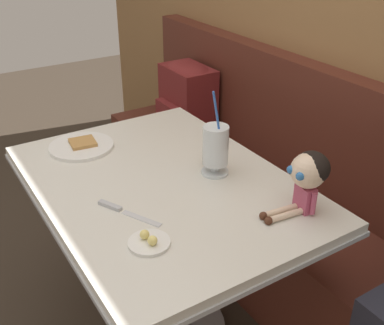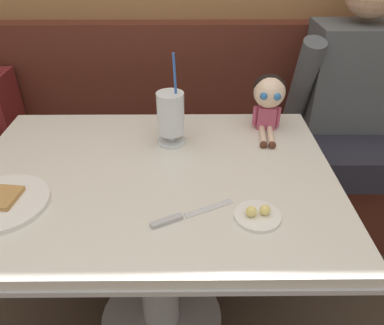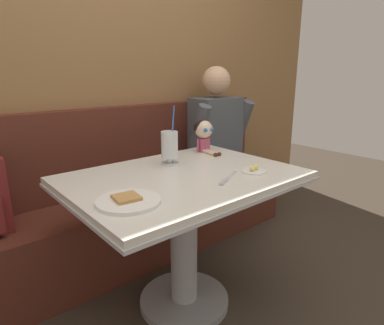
# 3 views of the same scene
# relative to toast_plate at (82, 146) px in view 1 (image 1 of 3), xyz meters

# --- Properties ---
(wood_panel_wall) EXTENTS (4.40, 0.08, 2.40)m
(wood_panel_wall) POSITION_rel_toast_plate_xyz_m (0.39, 1.02, 0.45)
(wood_panel_wall) COLOR olive
(wood_panel_wall) RESTS_ON ground
(booth_bench) EXTENTS (2.60, 0.48, 1.00)m
(booth_bench) POSITION_rel_toast_plate_xyz_m (0.39, 0.77, -0.42)
(booth_bench) COLOR #512319
(booth_bench) RESTS_ON ground
(diner_table) EXTENTS (1.11, 0.81, 0.74)m
(diner_table) POSITION_rel_toast_plate_xyz_m (0.39, 0.15, -0.21)
(diner_table) COLOR silver
(diner_table) RESTS_ON ground
(toast_plate) EXTENTS (0.25, 0.25, 0.03)m
(toast_plate) POSITION_rel_toast_plate_xyz_m (0.00, 0.00, 0.00)
(toast_plate) COLOR white
(toast_plate) RESTS_ON diner_table
(milkshake_glass) EXTENTS (0.10, 0.10, 0.32)m
(milkshake_glass) POSITION_rel_toast_plate_xyz_m (0.44, 0.33, 0.09)
(milkshake_glass) COLOR silver
(milkshake_glass) RESTS_ON diner_table
(butter_saucer) EXTENTS (0.12, 0.12, 0.04)m
(butter_saucer) POSITION_rel_toast_plate_xyz_m (0.68, -0.06, 0.00)
(butter_saucer) COLOR white
(butter_saucer) RESTS_ON diner_table
(butter_knife) EXTENTS (0.22, 0.12, 0.01)m
(butter_knife) POSITION_rel_toast_plate_xyz_m (0.48, -0.06, -0.00)
(butter_knife) COLOR silver
(butter_knife) RESTS_ON diner_table
(seated_doll) EXTENTS (0.12, 0.22, 0.20)m
(seated_doll) POSITION_rel_toast_plate_xyz_m (0.78, 0.43, 0.12)
(seated_doll) COLOR #B74C6B
(seated_doll) RESTS_ON diner_table
(backpack) EXTENTS (0.30, 0.25, 0.41)m
(backpack) POSITION_rel_toast_plate_xyz_m (-0.43, 0.75, -0.09)
(backpack) COLOR maroon
(backpack) RESTS_ON booth_bench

